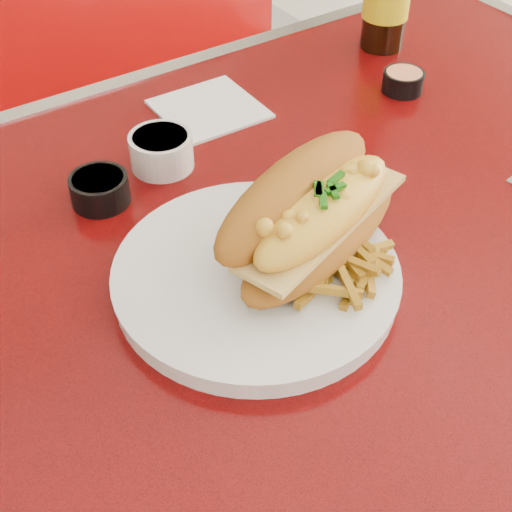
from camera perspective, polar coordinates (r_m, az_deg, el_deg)
diner_table at (r=0.95m, az=5.06°, el=-3.55°), size 1.23×0.83×0.77m
booth_bench_far at (r=1.71m, az=-12.63°, el=5.26°), size 1.20×0.51×0.90m
dinner_plate at (r=0.73m, az=-0.00°, el=-1.63°), size 0.34×0.34×0.02m
mac_hoagie at (r=0.72m, az=4.56°, el=3.46°), size 0.27×0.19×0.11m
fries_pile at (r=0.72m, az=5.81°, el=-0.52°), size 0.12×0.11×0.03m
fork at (r=0.77m, az=3.51°, el=2.08°), size 0.03×0.17×0.00m
gravy_ramekin at (r=0.90m, az=-7.58°, el=8.40°), size 0.10×0.10×0.04m
sauce_cup_left at (r=0.85m, az=-12.41°, el=5.31°), size 0.09×0.09×0.03m
sauce_cup_right at (r=1.07m, az=11.70°, el=13.59°), size 0.07×0.07×0.03m
paper_napkin at (r=1.01m, az=-3.78°, el=11.67°), size 0.14×0.14×0.00m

